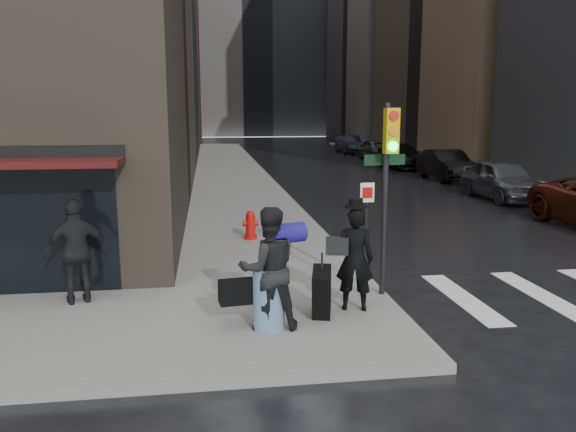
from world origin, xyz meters
name	(u,v)px	position (x,y,z in m)	size (l,w,h in m)	color
ground	(290,327)	(0.00, 0.00, 0.00)	(140.00, 140.00, 0.00)	black
sidewalk_left	(228,167)	(0.00, 27.00, 0.07)	(4.00, 50.00, 0.15)	slate
sidewalk_right	(431,164)	(13.50, 27.00, 0.07)	(3.00, 50.00, 0.15)	slate
bldg_left_far	(103,29)	(-13.00, 62.00, 13.00)	(22.00, 20.00, 26.00)	brown
bldg_right_far	(435,35)	(26.00, 58.00, 12.50)	(22.00, 20.00, 25.00)	#65625E
bldg_distant	(254,26)	(6.00, 78.00, 16.00)	(40.00, 12.00, 32.00)	#65625E
man_overcoat	(348,264)	(1.02, 0.24, 0.98)	(1.22, 0.94, 1.98)	black
man_jeans	(268,269)	(-0.41, -0.36, 1.13)	(1.42, 0.85, 1.96)	black
man_greycoat	(77,251)	(-3.62, 1.35, 1.09)	(1.19, 0.76, 1.88)	black
traffic_light	(386,174)	(1.88, 0.97, 2.43)	(0.88, 0.44, 3.53)	black
fire_hydrant	(251,226)	(-0.19, 6.04, 0.49)	(0.42, 0.34, 0.77)	#B20F0A
parked_car_1	(502,180)	(10.56, 12.51, 0.81)	(1.91, 4.74, 1.61)	#3D3D41
parked_car_2	(447,165)	(11.04, 19.01, 0.79)	(1.66, 4.77, 1.57)	black
parked_car_3	(401,156)	(10.86, 25.50, 0.75)	(2.11, 5.20, 1.51)	black
parked_car_4	(376,149)	(11.19, 31.99, 0.76)	(1.79, 4.44, 1.51)	#3F3E43
parked_car_5	(349,144)	(10.79, 38.49, 0.76)	(1.60, 4.59, 1.51)	black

